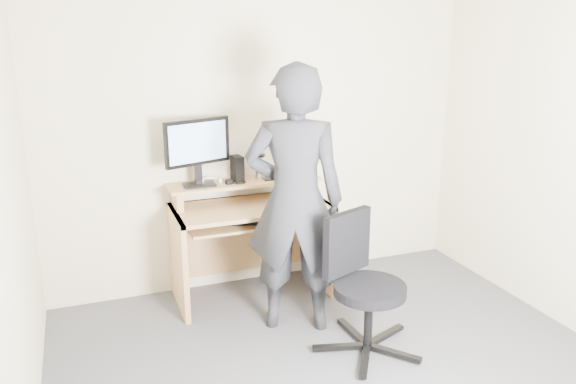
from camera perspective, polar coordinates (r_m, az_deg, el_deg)
back_wall at (r=4.54m, az=-2.57°, el=6.00°), size 3.50×0.02×2.50m
desk at (r=4.46m, az=-4.01°, el=-3.57°), size 1.20×0.60×0.91m
monitor at (r=4.24m, az=-9.16°, el=4.61°), size 0.52×0.21×0.51m
external_drive at (r=4.39m, az=-5.18°, el=2.39°), size 0.08×0.14×0.20m
travel_mug at (r=4.46m, az=-2.84°, el=2.50°), size 0.08×0.08×0.18m
smartphone at (r=4.46m, az=-2.11°, el=1.39°), size 0.08×0.14×0.01m
charger at (r=4.32m, az=-6.04°, el=1.02°), size 0.05×0.05×0.03m
headphones at (r=4.38m, az=-7.81°, el=1.03°), size 0.20×0.19×0.06m
keyboard at (r=4.26m, az=-3.61°, el=-2.81°), size 0.49×0.29×0.03m
mouse at (r=4.30m, az=-0.25°, el=-1.16°), size 0.10×0.06×0.04m
office_chair at (r=3.72m, az=7.48°, el=-8.80°), size 0.71×0.69×0.89m
person at (r=3.82m, az=0.68°, el=-0.89°), size 0.80×0.67×1.86m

